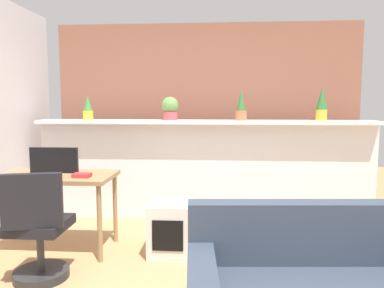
% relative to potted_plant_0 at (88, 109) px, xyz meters
% --- Properties ---
extents(divider_wall, '(4.08, 0.16, 1.19)m').
position_rel_potted_plant_0_xyz_m(divider_wall, '(1.44, 0.03, -0.77)').
color(divider_wall, silver).
rests_on(divider_wall, ground).
extents(plant_shelf, '(4.08, 0.39, 0.04)m').
position_rel_potted_plant_0_xyz_m(plant_shelf, '(1.44, -0.01, -0.16)').
color(plant_shelf, silver).
rests_on(plant_shelf, divider_wall).
extents(brick_wall_behind, '(4.08, 0.10, 2.50)m').
position_rel_potted_plant_0_xyz_m(brick_wall_behind, '(1.44, 0.63, -0.12)').
color(brick_wall_behind, '#935B47').
rests_on(brick_wall_behind, ground).
extents(potted_plant_0, '(0.12, 0.12, 0.30)m').
position_rel_potted_plant_0_xyz_m(potted_plant_0, '(0.00, 0.00, 0.00)').
color(potted_plant_0, gold).
rests_on(potted_plant_0, plant_shelf).
extents(potted_plant_1, '(0.20, 0.20, 0.28)m').
position_rel_potted_plant_0_xyz_m(potted_plant_1, '(1.02, 0.01, 0.01)').
color(potted_plant_1, '#B7474C').
rests_on(potted_plant_1, plant_shelf).
extents(potted_plant_2, '(0.13, 0.13, 0.37)m').
position_rel_potted_plant_0_xyz_m(potted_plant_2, '(1.88, -0.01, 0.02)').
color(potted_plant_2, '#C66B42').
rests_on(potted_plant_2, plant_shelf).
extents(potted_plant_3, '(0.13, 0.13, 0.39)m').
position_rel_potted_plant_0_xyz_m(potted_plant_3, '(2.83, 0.03, 0.06)').
color(potted_plant_3, gold).
rests_on(potted_plant_3, plant_shelf).
extents(desk, '(1.10, 0.60, 0.75)m').
position_rel_potted_plant_0_xyz_m(desk, '(0.06, -1.08, -0.70)').
color(desk, '#99754C').
rests_on(desk, ground).
extents(tv_monitor, '(0.48, 0.04, 0.25)m').
position_rel_potted_plant_0_xyz_m(tv_monitor, '(0.00, -1.00, -0.49)').
color(tv_monitor, black).
rests_on(tv_monitor, desk).
extents(office_chair, '(0.49, 0.49, 0.91)m').
position_rel_potted_plant_0_xyz_m(office_chair, '(0.19, -1.73, -0.98)').
color(office_chair, '#262628').
rests_on(office_chair, ground).
extents(side_cube_shelf, '(0.40, 0.41, 0.50)m').
position_rel_potted_plant_0_xyz_m(side_cube_shelf, '(1.17, -1.10, -1.12)').
color(side_cube_shelf, silver).
rests_on(side_cube_shelf, ground).
extents(book_on_desk, '(0.16, 0.12, 0.04)m').
position_rel_potted_plant_0_xyz_m(book_on_desk, '(0.35, -1.19, -0.60)').
color(book_on_desk, '#B22D33').
rests_on(book_on_desk, desk).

